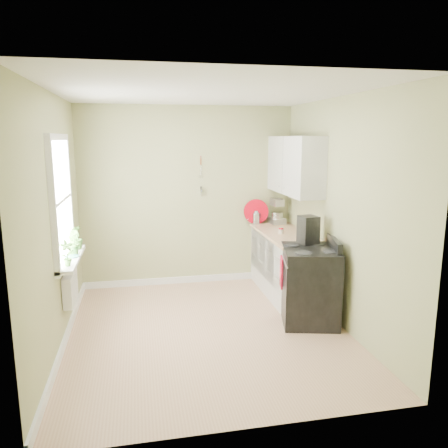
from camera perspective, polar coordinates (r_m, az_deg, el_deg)
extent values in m
cube|color=tan|center=(5.28, -2.17, -13.86)|extent=(3.20, 3.60, 0.02)
cube|color=white|center=(4.81, -2.41, 16.94)|extent=(3.20, 3.60, 0.02)
cube|color=tan|center=(6.64, -4.75, 3.56)|extent=(3.20, 0.02, 2.70)
cube|color=tan|center=(4.89, -21.27, 0.08)|extent=(0.02, 3.60, 2.70)
cube|color=tan|center=(5.36, 14.99, 1.38)|extent=(0.02, 3.60, 2.70)
cube|color=white|center=(6.34, 8.05, -5.34)|extent=(0.60, 1.60, 0.87)
cube|color=tan|center=(6.23, 8.08, -1.32)|extent=(0.64, 1.60, 0.04)
cube|color=white|center=(6.23, 9.20, 7.58)|extent=(0.35, 1.40, 0.80)
cube|color=white|center=(5.14, -20.66, 2.91)|extent=(0.02, 1.00, 1.30)
cube|color=white|center=(5.10, -20.97, 10.56)|extent=(0.06, 1.14, 0.07)
cube|color=white|center=(5.27, -19.93, -4.46)|extent=(0.06, 1.14, 0.07)
cube|color=white|center=(5.14, -20.44, 2.92)|extent=(0.04, 1.00, 0.04)
cube|color=white|center=(5.26, -19.29, -4.29)|extent=(0.18, 1.14, 0.04)
cube|color=white|center=(5.31, -19.46, -7.87)|extent=(0.12, 0.50, 0.35)
cylinder|color=tan|center=(6.59, -3.05, 8.15)|extent=(0.02, 0.02, 0.10)
cylinder|color=silver|center=(6.59, -3.04, 7.11)|extent=(0.01, 0.01, 0.16)
cylinder|color=silver|center=(6.63, -3.01, 4.18)|extent=(0.01, 0.14, 0.14)
cube|color=black|center=(5.49, 11.11, -7.98)|extent=(0.80, 0.88, 0.89)
cube|color=black|center=(5.35, 11.29, -3.32)|extent=(0.80, 0.88, 0.03)
cube|color=black|center=(5.45, 14.11, -2.42)|extent=(0.23, 0.74, 0.14)
cylinder|color=#B2B2B7|center=(5.27, 7.90, -4.73)|extent=(0.17, 0.60, 0.02)
cube|color=#AD132B|center=(5.41, 7.50, -6.27)|extent=(0.07, 0.22, 0.38)
cube|color=#B2B2B7|center=(6.91, 6.78, 0.48)|extent=(0.25, 0.34, 0.09)
cube|color=#B2B2B7|center=(7.01, 6.46, 1.90)|extent=(0.14, 0.10, 0.24)
cube|color=#B2B2B7|center=(6.88, 6.78, 2.89)|extent=(0.18, 0.34, 0.11)
sphere|color=#B2B2B7|center=(6.99, 6.49, 3.29)|extent=(0.13, 0.13, 0.13)
cylinder|color=silver|center=(6.83, 6.96, 0.91)|extent=(0.18, 0.18, 0.15)
cylinder|color=silver|center=(6.81, 4.20, 0.71)|extent=(0.12, 0.12, 0.16)
cone|color=silver|center=(6.79, 4.21, 1.57)|extent=(0.12, 0.12, 0.04)
cylinder|color=silver|center=(6.78, 3.49, 0.91)|extent=(0.12, 0.02, 0.09)
cube|color=black|center=(5.56, 10.94, -0.80)|extent=(0.24, 0.26, 0.36)
cylinder|color=black|center=(5.57, 10.60, -1.91)|extent=(0.11, 0.11, 0.12)
cylinder|color=#9E0414|center=(6.79, 4.21, 1.63)|extent=(0.39, 0.11, 0.38)
cylinder|color=beige|center=(6.16, 7.45, -0.95)|extent=(0.06, 0.06, 0.06)
cylinder|color=#9E0414|center=(6.15, 7.46, -0.62)|extent=(0.07, 0.07, 0.01)
imported|color=#48822F|center=(4.87, -19.88, -3.61)|extent=(0.18, 0.16, 0.28)
imported|color=#48822F|center=(5.35, -19.11, -2.29)|extent=(0.19, 0.20, 0.28)
imported|color=#48822F|center=(5.57, -18.80, -1.67)|extent=(0.23, 0.23, 0.29)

